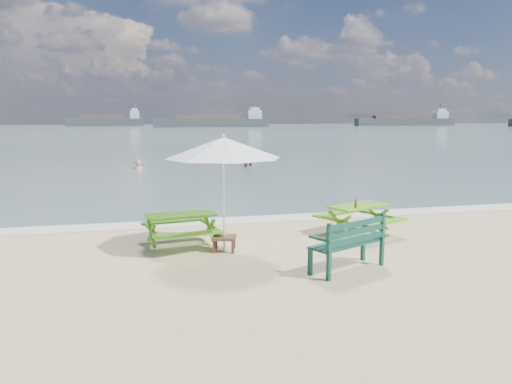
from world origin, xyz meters
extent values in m
plane|color=slate|center=(0.00, 85.00, 0.00)|extent=(300.00, 300.00, 0.00)
cube|color=silver|center=(0.00, 4.60, 0.01)|extent=(22.00, 0.90, 0.01)
cube|color=#55AA19|center=(-1.85, 2.33, 0.67)|extent=(1.54, 0.89, 0.05)
cube|color=#55AA19|center=(-1.96, 3.01, 0.40)|extent=(1.47, 0.47, 0.05)
cube|color=#55AA19|center=(-1.75, 1.66, 0.40)|extent=(1.47, 0.47, 0.05)
cube|color=#55AA19|center=(-1.85, 2.33, 0.31)|extent=(1.47, 1.01, 0.62)
cube|color=#56A118|center=(2.30, 2.35, 0.68)|extent=(1.62, 1.21, 0.05)
cube|color=#56A118|center=(2.03, 2.99, 0.40)|extent=(1.45, 0.81, 0.05)
cube|color=#56A118|center=(2.57, 1.72, 0.40)|extent=(1.45, 0.81, 0.05)
cube|color=#56A118|center=(2.30, 2.35, 0.31)|extent=(1.59, 1.30, 0.63)
cube|color=#0E3C30|center=(0.89, -0.09, 0.48)|extent=(1.59, 1.06, 0.04)
cube|color=#0E3C30|center=(0.99, -0.31, 0.75)|extent=(1.41, 0.69, 0.40)
cube|color=#0E3C30|center=(0.89, -0.09, 0.24)|extent=(1.52, 1.08, 0.48)
cube|color=brown|center=(-1.03, 1.69, 0.28)|extent=(0.59, 0.59, 0.05)
cube|color=brown|center=(-1.03, 1.69, 0.13)|extent=(0.52, 0.52, 0.26)
cylinder|color=silver|center=(-1.03, 1.69, 1.14)|extent=(0.05, 0.05, 2.27)
cone|color=white|center=(-1.03, 1.69, 2.13)|extent=(2.95, 2.95, 0.43)
cylinder|color=#8C4B14|center=(2.06, 2.06, 0.77)|extent=(0.06, 0.06, 0.14)
cylinder|color=#8C4B14|center=(2.06, 2.06, 0.90)|extent=(0.02, 0.02, 0.06)
cylinder|color=#AC1314|center=(2.06, 2.06, 0.77)|extent=(0.06, 0.06, 0.05)
imported|color=tan|center=(-2.59, 18.74, -0.39)|extent=(0.68, 0.46, 1.79)
cylinder|color=black|center=(3.19, 18.38, 0.40)|extent=(0.17, 0.17, 1.21)
cylinder|color=black|center=(3.59, 18.98, 0.31)|extent=(0.15, 0.15, 1.02)
cube|color=#3D4348|center=(-10.15, 142.01, 1.00)|extent=(21.51, 4.56, 2.20)
cube|color=silver|center=(-2.02, 141.79, 3.20)|extent=(2.65, 3.07, 2.20)
cube|color=#3D4348|center=(76.03, 126.68, 1.00)|extent=(29.96, 7.05, 2.20)
cube|color=silver|center=(87.26, 125.51, 3.20)|extent=(3.86, 3.35, 2.20)
cube|color=#3D4348|center=(16.96, 119.65, 1.00)|extent=(29.55, 5.09, 2.20)
cube|color=silver|center=(28.13, 119.24, 3.20)|extent=(3.64, 3.13, 2.20)
camera|label=1|loc=(-2.78, -8.18, 2.75)|focal=35.00mm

